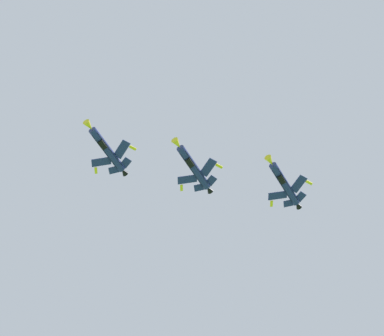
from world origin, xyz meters
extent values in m
cylinder|color=navy|center=(-51.99, 102.25, 160.35)|extent=(4.18, 12.09, 1.70)
cube|color=#141947|center=(-51.88, 102.23, 159.90)|extent=(3.58, 10.17, 0.73)
cone|color=yellow|center=(-53.49, 95.26, 160.35)|extent=(2.03, 2.67, 1.56)
cone|color=black|center=(-50.57, 108.85, 160.35)|extent=(1.67, 1.85, 1.36)
ellipsoid|color=#192333|center=(-52.68, 99.70, 160.97)|extent=(1.97, 3.41, 1.33)
cube|color=black|center=(-52.25, 100.10, 159.57)|extent=(1.70, 2.42, 1.07)
cube|color=navy|center=(-49.12, 103.39, 160.88)|extent=(4.38, 4.11, 1.17)
cube|color=yellow|center=(-46.89, 104.06, 161.37)|extent=(1.49, 1.61, 0.36)
cube|color=navy|center=(-54.09, 104.46, 159.66)|extent=(4.49, 2.96, 1.17)
cube|color=yellow|center=(-55.85, 105.98, 159.17)|extent=(1.01, 1.70, 0.36)
cube|color=navy|center=(-49.47, 106.93, 160.71)|extent=(2.76, 2.63, 0.67)
cube|color=navy|center=(-52.37, 107.55, 160.00)|extent=(2.44, 2.05, 0.67)
cube|color=yellow|center=(-51.39, 107.03, 162.11)|extent=(1.33, 2.71, 2.58)
cylinder|color=navy|center=(-35.05, 110.29, 157.72)|extent=(4.18, 12.09, 1.70)
cube|color=#141947|center=(-34.96, 110.27, 157.26)|extent=(3.58, 10.17, 0.68)
cone|color=yellow|center=(-36.55, 103.29, 157.72)|extent=(2.03, 2.67, 1.56)
cone|color=black|center=(-33.64, 116.89, 157.72)|extent=(1.67, 1.85, 1.36)
ellipsoid|color=#192333|center=(-35.73, 107.73, 158.35)|extent=(1.94, 3.40, 1.30)
cube|color=black|center=(-35.35, 108.14, 156.93)|extent=(1.68, 2.41, 1.04)
cube|color=navy|center=(-32.17, 111.42, 158.16)|extent=(4.40, 4.13, 1.03)
cube|color=yellow|center=(-29.93, 112.08, 158.58)|extent=(1.48, 1.60, 0.35)
cube|color=navy|center=(-37.18, 112.50, 157.12)|extent=(4.52, 2.96, 1.03)
cube|color=yellow|center=(-38.95, 114.02, 156.70)|extent=(1.01, 1.70, 0.35)
cube|color=navy|center=(-32.52, 114.96, 158.03)|extent=(2.76, 2.63, 0.60)
cube|color=navy|center=(-35.44, 115.59, 157.42)|extent=(2.45, 2.05, 0.60)
cube|color=yellow|center=(-34.40, 115.05, 159.50)|extent=(1.24, 2.69, 2.59)
cylinder|color=navy|center=(-17.61, 120.88, 158.49)|extent=(4.18, 12.09, 1.70)
cube|color=#141947|center=(-17.53, 120.86, 158.03)|extent=(3.58, 10.17, 0.67)
cone|color=yellow|center=(-19.11, 113.89, 158.49)|extent=(2.03, 2.67, 1.56)
cone|color=black|center=(-16.20, 127.48, 158.49)|extent=(1.67, 1.85, 1.36)
ellipsoid|color=#192333|center=(-18.29, 118.32, 159.12)|extent=(1.93, 3.40, 1.29)
cube|color=black|center=(-17.92, 118.73, 157.70)|extent=(1.67, 2.41, 1.03)
cube|color=navy|center=(-14.73, 122.02, 158.91)|extent=(4.41, 4.13, 1.00)
cube|color=yellow|center=(-12.48, 122.68, 159.31)|extent=(1.48, 1.60, 0.34)
cube|color=navy|center=(-19.74, 123.09, 157.91)|extent=(4.52, 2.97, 1.00)
cube|color=yellow|center=(-21.52, 124.62, 157.51)|extent=(1.01, 1.70, 0.34)
cube|color=navy|center=(-15.08, 125.55, 158.78)|extent=(2.77, 2.64, 0.58)
cube|color=navy|center=(-18.01, 126.18, 158.20)|extent=(2.45, 2.05, 0.58)
cube|color=yellow|center=(-16.95, 125.64, 160.27)|extent=(1.22, 2.69, 2.59)
camera|label=1|loc=(-0.87, -4.16, 1.44)|focal=86.35mm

